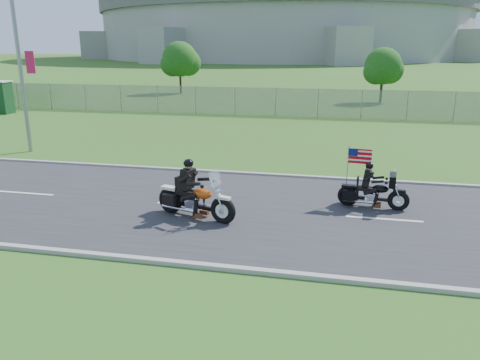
% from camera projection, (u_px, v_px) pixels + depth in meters
% --- Properties ---
extents(ground, '(420.00, 420.00, 0.00)m').
position_uv_depth(ground, '(251.00, 211.00, 14.60)').
color(ground, '#304A17').
rests_on(ground, ground).
extents(road, '(120.00, 8.00, 0.04)m').
position_uv_depth(road, '(251.00, 210.00, 14.59)').
color(road, '#28282B').
rests_on(road, ground).
extents(curb_north, '(120.00, 0.18, 0.12)m').
position_uv_depth(curb_north, '(270.00, 175.00, 18.39)').
color(curb_north, '#9E9B93').
rests_on(curb_north, ground).
extents(curb_south, '(120.00, 0.18, 0.12)m').
position_uv_depth(curb_south, '(218.00, 267.00, 10.78)').
color(curb_south, '#9E9B93').
rests_on(curb_south, ground).
extents(fence, '(60.00, 0.03, 2.00)m').
position_uv_depth(fence, '(235.00, 101.00, 34.10)').
color(fence, gray).
rests_on(fence, ground).
extents(stadium, '(140.40, 140.40, 29.20)m').
position_uv_depth(stadium, '(284.00, 14.00, 173.84)').
color(stadium, '#A3A099').
rests_on(stadium, ground).
extents(streetlight, '(0.90, 2.46, 10.00)m').
position_uv_depth(streetlight, '(19.00, 29.00, 21.26)').
color(streetlight, gray).
rests_on(streetlight, ground).
extents(porta_toilet_a, '(1.10, 1.10, 2.30)m').
position_uv_depth(porta_toilet_a, '(3.00, 98.00, 34.65)').
color(porta_toilet_a, '#123B19').
rests_on(porta_toilet_a, ground).
extents(tree_fence_near, '(3.52, 3.28, 4.75)m').
position_uv_depth(tree_fence_near, '(383.00, 68.00, 40.76)').
color(tree_fence_near, '#382316').
rests_on(tree_fence_near, ground).
extents(tree_fence_mid, '(3.96, 3.69, 5.30)m').
position_uv_depth(tree_fence_mid, '(180.00, 61.00, 48.43)').
color(tree_fence_mid, '#382316').
rests_on(tree_fence_mid, ground).
extents(motorcycle_lead, '(2.63, 1.16, 1.81)m').
position_uv_depth(motorcycle_lead, '(194.00, 200.00, 13.82)').
color(motorcycle_lead, black).
rests_on(motorcycle_lead, ground).
extents(motorcycle_follow, '(2.20, 0.78, 1.84)m').
position_uv_depth(motorcycle_follow, '(373.00, 193.00, 14.66)').
color(motorcycle_follow, black).
rests_on(motorcycle_follow, ground).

